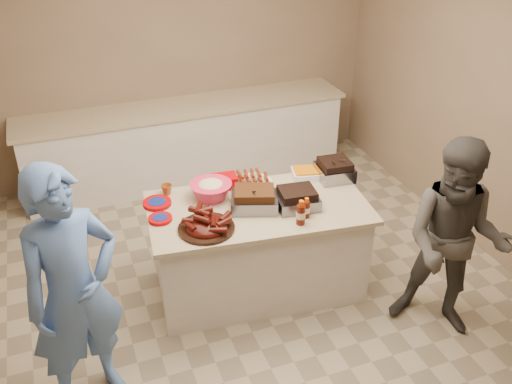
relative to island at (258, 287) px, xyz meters
name	(u,v)px	position (x,y,z in m)	size (l,w,h in m)	color
room	(256,295)	(-0.06, -0.09, 0.00)	(4.50, 5.00, 2.70)	#8B7359
back_counter	(187,143)	(-0.06, 2.11, 0.45)	(3.60, 0.64, 0.90)	silver
island	(258,287)	(0.00, 0.00, 0.00)	(1.74, 0.92, 0.82)	silver
rib_platter	(207,229)	(-0.48, -0.18, 0.82)	(0.43, 0.43, 0.17)	#460D07
pulled_pork_tray	(254,208)	(-0.04, -0.02, 0.82)	(0.36, 0.27, 0.11)	#47230F
brisket_tray	(297,207)	(0.28, -0.12, 0.82)	(0.32, 0.27, 0.10)	black
roasting_pan	(334,178)	(0.77, 0.20, 0.82)	(0.29, 0.29, 0.12)	gray
coleslaw_bowl	(211,198)	(-0.31, 0.24, 0.82)	(0.34, 0.34, 0.23)	#D7274C
sausage_plate	(254,183)	(0.09, 0.35, 0.82)	(0.32, 0.32, 0.05)	silver
mac_cheese_dish	(309,176)	(0.58, 0.30, 0.82)	(0.28, 0.21, 0.08)	orange
bbq_bottle_a	(300,224)	(0.21, -0.35, 0.82)	(0.07, 0.07, 0.20)	#470F05
bbq_bottle_b	(306,217)	(0.29, -0.28, 0.82)	(0.06, 0.06, 0.17)	#470F05
mustard_bottle	(218,195)	(-0.25, 0.27, 0.82)	(0.05, 0.05, 0.13)	#FBC300
sauce_bowl	(242,199)	(-0.09, 0.15, 0.82)	(0.13, 0.04, 0.13)	silver
plate_stack_large	(157,205)	(-0.75, 0.30, 0.82)	(0.23, 0.23, 0.03)	#A40004
plate_stack_small	(160,220)	(-0.77, 0.07, 0.82)	(0.18, 0.18, 0.03)	#A40004
plastic_cup	(167,194)	(-0.63, 0.44, 0.82)	(0.09, 0.09, 0.09)	brown
basket_stack	(224,187)	(-0.16, 0.38, 0.82)	(0.21, 0.16, 0.10)	#A40004
guest_gray	(437,324)	(1.17, -0.93, 0.00)	(0.78, 1.60, 0.60)	#484541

